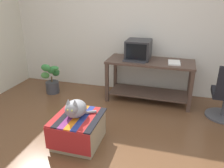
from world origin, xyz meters
name	(u,v)px	position (x,y,z in m)	size (l,w,h in m)	color
ground_plane	(93,146)	(0.00, 0.00, 0.00)	(14.00, 14.00, 0.00)	brown
back_wall	(129,25)	(0.00, 2.05, 1.30)	(8.00, 0.10, 2.60)	silver
desk	(149,73)	(0.50, 1.60, 0.52)	(1.52, 0.65, 0.76)	#4C382D
tv_monitor	(138,50)	(0.27, 1.67, 0.92)	(0.43, 0.46, 0.34)	#28282B
keyboard	(135,61)	(0.25, 1.46, 0.77)	(0.40, 0.15, 0.02)	#333338
book	(174,63)	(0.91, 1.55, 0.77)	(0.20, 0.29, 0.02)	white
ottoman_with_blanket	(78,130)	(-0.21, 0.03, 0.20)	(0.59, 0.65, 0.39)	tan
cat	(75,108)	(-0.23, 0.02, 0.51)	(0.37, 0.36, 0.29)	gray
potted_plant	(51,79)	(-1.38, 1.40, 0.28)	(0.38, 0.38, 0.63)	#3D3D42
pen	(177,62)	(0.96, 1.61, 0.76)	(0.01, 0.01, 0.14)	#B7B7BC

